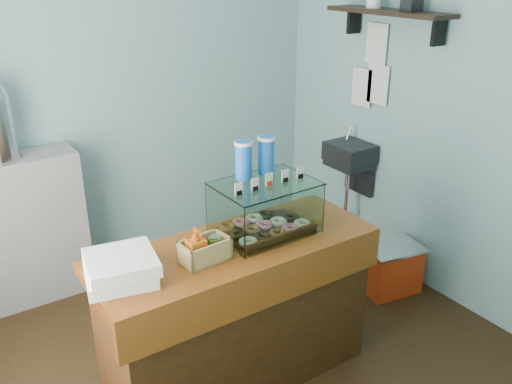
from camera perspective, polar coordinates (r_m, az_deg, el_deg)
ground at (r=3.66m, az=-4.08°, el=-16.41°), size 3.50×3.50×0.00m
room_shell at (r=2.91m, az=-4.66°, el=10.74°), size 3.54×3.04×2.82m
counter at (r=3.20m, az=-1.98°, el=-12.54°), size 1.60×0.60×0.90m
back_shelf at (r=4.22m, az=-24.31°, el=-3.98°), size 1.00×0.32×1.10m
display_case at (r=3.06m, az=0.66°, el=-1.17°), size 0.56×0.41×0.52m
condiment_crate at (r=2.79m, az=-5.66°, el=-6.00°), size 0.26×0.17×0.20m
pastry_boxes at (r=2.71m, az=-14.07°, el=-7.77°), size 0.39×0.39×0.13m
red_cooler at (r=4.26m, az=13.90°, el=-7.73°), size 0.47×0.39×0.37m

